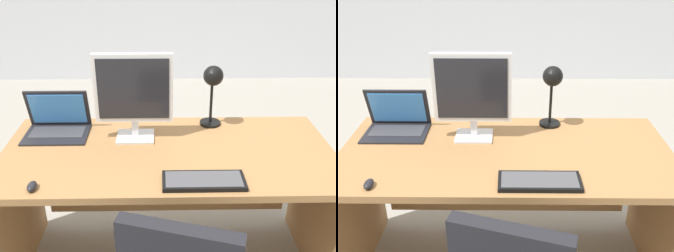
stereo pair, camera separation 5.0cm
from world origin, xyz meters
TOP-DOWN VIEW (x-y plane):
  - ground at (0.00, 1.50)m, footprint 12.00×12.00m
  - desk at (0.00, 0.05)m, footprint 1.69×0.78m
  - monitor at (-0.17, 0.14)m, footprint 0.40×0.16m
  - laptop at (-0.61, 0.23)m, footprint 0.34×0.25m
  - keyboard at (0.15, -0.29)m, footprint 0.37×0.15m
  - mouse at (-0.59, -0.32)m, footprint 0.04×0.07m
  - desk_lamp at (0.25, 0.28)m, footprint 0.12×0.14m

SIDE VIEW (x-z plane):
  - ground at x=0.00m, z-range 0.00..0.00m
  - desk at x=0.00m, z-range 0.16..0.92m
  - keyboard at x=0.15m, z-range 0.76..0.78m
  - mouse at x=-0.59m, z-range 0.76..0.79m
  - laptop at x=-0.61m, z-range 0.71..0.95m
  - desk_lamp at x=0.25m, z-range 0.84..1.20m
  - monitor at x=-0.17m, z-range 0.79..1.26m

